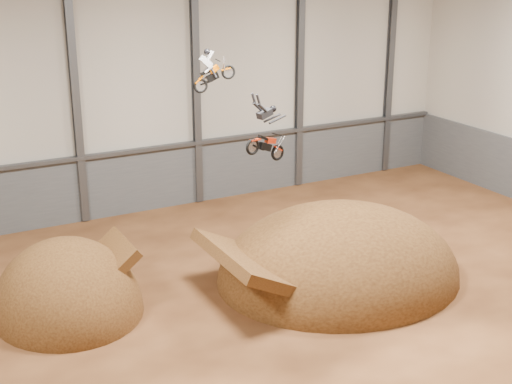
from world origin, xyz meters
TOP-DOWN VIEW (x-y plane):
  - floor at (0.00, 0.00)m, footprint 40.00×40.00m
  - back_wall at (0.00, 15.00)m, footprint 40.00×0.10m
  - lower_band_back at (0.00, 14.90)m, footprint 39.80×0.18m
  - steel_rail at (0.00, 14.75)m, footprint 39.80×0.35m
  - steel_column_2 at (-3.33, 14.80)m, footprint 0.40×0.36m
  - steel_column_3 at (3.33, 14.80)m, footprint 0.40×0.36m
  - steel_column_4 at (10.00, 14.80)m, footprint 0.40×0.36m
  - steel_column_5 at (16.67, 14.80)m, footprint 0.40×0.36m
  - takeoff_ramp at (-6.63, 5.15)m, footprint 5.91×6.82m
  - landing_ramp at (4.79, 2.64)m, footprint 11.10×9.82m
  - fmx_rider_a at (-0.34, 4.07)m, footprint 2.34×0.97m
  - fmx_rider_b at (1.17, 3.07)m, footprint 3.50×1.54m

SIDE VIEW (x-z plane):
  - floor at x=0.00m, z-range 0.00..0.00m
  - takeoff_ramp at x=-6.63m, z-range -2.96..2.96m
  - landing_ramp at x=4.79m, z-range -3.20..3.20m
  - lower_band_back at x=0.00m, z-range 0.00..3.50m
  - steel_rail at x=0.00m, z-range 3.45..3.65m
  - back_wall at x=0.00m, z-range 0.00..14.00m
  - steel_column_2 at x=-3.33m, z-range 0.05..13.95m
  - steel_column_3 at x=3.33m, z-range 0.05..13.95m
  - steel_column_4 at x=10.00m, z-range 0.05..13.95m
  - steel_column_5 at x=16.67m, z-range 0.05..13.95m
  - fmx_rider_b at x=1.17m, z-range 5.51..8.68m
  - fmx_rider_a at x=-0.34m, z-range 8.52..10.70m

